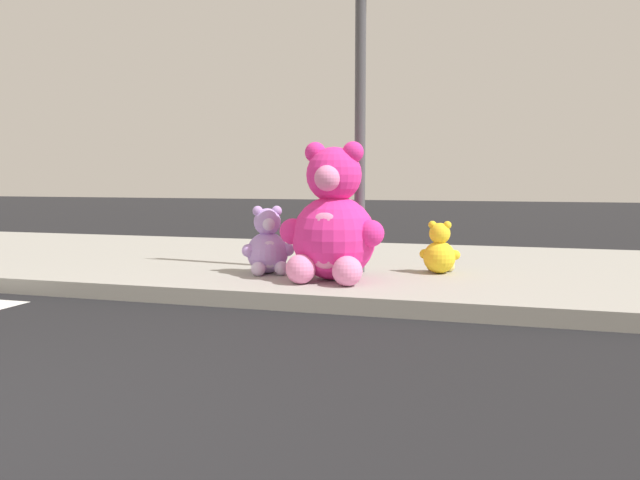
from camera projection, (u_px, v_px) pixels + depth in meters
sidewalk at (293, 265)px, 7.66m from camera, size 28.00×4.40×0.15m
sign_pole at (360, 105)px, 6.44m from camera, size 0.56×0.11×3.20m
plush_pink_large at (333, 225)px, 6.03m from camera, size 1.01×0.88×1.30m
plush_white at (316, 244)px, 6.92m from camera, size 0.50×0.44×0.64m
plush_lavender at (268, 247)px, 6.47m from camera, size 0.48×0.49×0.69m
plush_yellow at (440, 252)px, 6.51m from camera, size 0.41×0.36×0.53m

